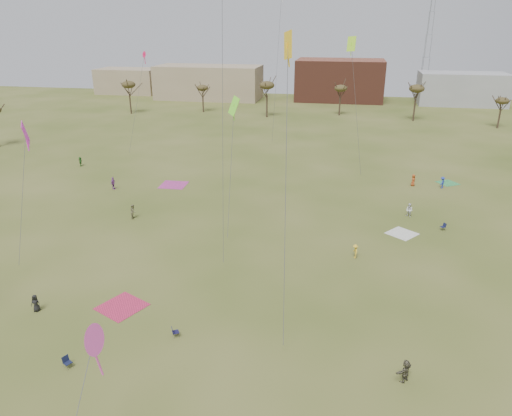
% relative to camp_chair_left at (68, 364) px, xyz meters
% --- Properties ---
extents(ground, '(260.00, 260.00, 0.00)m').
position_rel_camp_chair_left_xyz_m(ground, '(9.82, 6.96, -0.26)').
color(ground, '#3C4C17').
rests_on(ground, ground).
extents(spectator_fore_b, '(0.85, 1.00, 1.79)m').
position_rel_camp_chair_left_xyz_m(spectator_fore_b, '(-7.06, 26.36, 0.64)').
color(spectator_fore_b, olive).
rests_on(spectator_fore_b, ground).
extents(spectator_fore_c, '(1.41, 1.52, 1.70)m').
position_rel_camp_chair_left_xyz_m(spectator_fore_c, '(23.16, 3.13, 0.59)').
color(spectator_fore_c, brown).
rests_on(spectator_fore_c, ground).
extents(flyer_mid_a, '(0.81, 0.59, 1.54)m').
position_rel_camp_chair_left_xyz_m(flyer_mid_a, '(-6.47, 5.88, 0.51)').
color(flyer_mid_a, black).
rests_on(flyer_mid_a, ground).
extents(flyer_mid_b, '(0.75, 1.06, 1.48)m').
position_rel_camp_chair_left_xyz_m(flyer_mid_b, '(19.85, 20.85, 0.48)').
color(flyer_mid_b, yellow).
rests_on(flyer_mid_b, ground).
extents(spectator_mid_d, '(0.53, 1.10, 1.82)m').
position_rel_camp_chair_left_xyz_m(spectator_mid_d, '(-14.60, 36.01, 0.65)').
color(spectator_mid_d, purple).
rests_on(spectator_mid_d, ground).
extents(spectator_mid_e, '(1.07, 1.06, 1.75)m').
position_rel_camp_chair_left_xyz_m(spectator_mid_e, '(26.46, 33.32, 0.61)').
color(spectator_mid_e, silver).
rests_on(spectator_mid_e, ground).
extents(flyer_far_a, '(1.02, 1.50, 1.55)m').
position_rel_camp_chair_left_xyz_m(flyer_far_a, '(-25.54, 45.92, 0.52)').
color(flyer_far_a, '#2A6321').
rests_on(flyer_far_a, ground).
extents(flyer_far_b, '(0.90, 1.02, 1.76)m').
position_rel_camp_chair_left_xyz_m(flyer_far_b, '(28.28, 45.88, 0.62)').
color(flyer_far_b, '#AD491D').
rests_on(flyer_far_b, ground).
extents(flyer_far_c, '(1.11, 1.29, 1.73)m').
position_rel_camp_chair_left_xyz_m(flyer_far_c, '(32.32, 45.57, 0.60)').
color(flyer_far_c, '#22359D').
rests_on(flyer_far_c, ground).
extents(blanket_red, '(4.59, 4.59, 0.03)m').
position_rel_camp_chair_left_xyz_m(blanket_red, '(0.28, 7.84, -0.26)').
color(blanket_red, '#C4274F').
rests_on(blanket_red, ground).
extents(blanket_cream, '(4.06, 4.06, 0.03)m').
position_rel_camp_chair_left_xyz_m(blanket_cream, '(25.20, 27.94, -0.26)').
color(blanket_cream, white).
rests_on(blanket_cream, ground).
extents(blanket_plum, '(3.94, 3.94, 0.03)m').
position_rel_camp_chair_left_xyz_m(blanket_plum, '(-6.71, 39.46, -0.26)').
color(blanket_plum, '#B6388A').
rests_on(blanket_plum, ground).
extents(blanket_olive, '(3.64, 3.64, 0.03)m').
position_rel_camp_chair_left_xyz_m(blanket_olive, '(33.63, 48.19, -0.26)').
color(blanket_olive, '#37984F').
rests_on(blanket_olive, ground).
extents(camp_chair_left, '(0.71, 0.69, 0.87)m').
position_rel_camp_chair_left_xyz_m(camp_chair_left, '(0.00, 0.00, 0.00)').
color(camp_chair_left, '#121833').
rests_on(camp_chair_left, ground).
extents(camp_chair_center, '(0.73, 0.71, 0.87)m').
position_rel_camp_chair_left_xyz_m(camp_chair_center, '(6.24, 4.80, 0.00)').
color(camp_chair_center, '#161336').
rests_on(camp_chair_center, ground).
extents(camp_chair_right, '(0.72, 0.70, 0.87)m').
position_rel_camp_chair_left_xyz_m(camp_chair_right, '(29.94, 29.87, 0.00)').
color(camp_chair_right, '#15193A').
rests_on(camp_chair_right, ground).
extents(kites_aloft, '(63.34, 77.62, 27.93)m').
position_rel_camp_chair_left_xyz_m(kites_aloft, '(7.37, 34.64, 22.38)').
color(kites_aloft, red).
rests_on(kites_aloft, ground).
extents(tree_line, '(117.44, 49.32, 8.91)m').
position_rel_camp_chair_left_xyz_m(tree_line, '(6.98, 86.09, 6.83)').
color(tree_line, '#3A2B1E').
rests_on(tree_line, ground).
extents(building_tan, '(32.00, 14.00, 10.00)m').
position_rel_camp_chair_left_xyz_m(building_tan, '(-25.18, 121.96, 4.74)').
color(building_tan, '#937F60').
rests_on(building_tan, ground).
extents(building_brick, '(26.00, 16.00, 12.00)m').
position_rel_camp_chair_left_xyz_m(building_brick, '(14.82, 126.96, 5.74)').
color(building_brick, brown).
rests_on(building_brick, ground).
extents(building_grey, '(24.00, 12.00, 9.00)m').
position_rel_camp_chair_left_xyz_m(building_grey, '(49.82, 124.96, 4.24)').
color(building_grey, gray).
rests_on(building_grey, ground).
extents(building_tan_west, '(20.00, 12.00, 8.00)m').
position_rel_camp_chair_left_xyz_m(building_tan_west, '(-55.18, 128.96, 3.74)').
color(building_tan_west, '#937F60').
rests_on(building_tan_west, ground).
extents(radio_tower, '(1.51, 1.72, 41.00)m').
position_rel_camp_chair_left_xyz_m(radio_tower, '(39.82, 131.96, 18.95)').
color(radio_tower, '#9EA3A8').
rests_on(radio_tower, ground).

